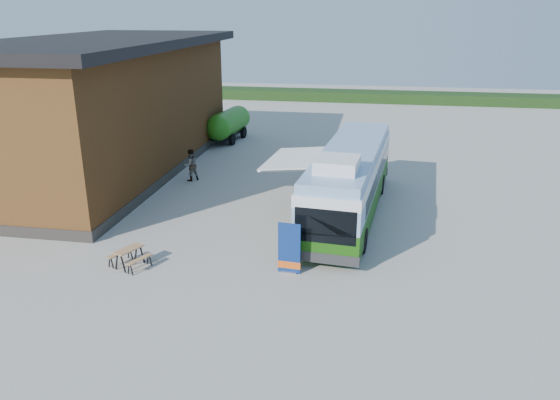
% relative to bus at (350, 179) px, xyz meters
% --- Properties ---
extents(ground, '(100.00, 100.00, 0.00)m').
position_rel_bus_xyz_m(ground, '(-3.59, -4.98, -1.75)').
color(ground, '#BCB7AD').
rests_on(ground, ground).
extents(barn, '(9.60, 21.20, 7.50)m').
position_rel_bus_xyz_m(barn, '(-14.09, 5.02, 1.83)').
color(barn, brown).
rests_on(barn, ground).
extents(hedge, '(40.00, 3.00, 1.00)m').
position_rel_bus_xyz_m(hedge, '(4.41, 33.02, -1.25)').
color(hedge, '#264419').
rests_on(hedge, ground).
extents(bus, '(3.64, 12.14, 3.67)m').
position_rel_bus_xyz_m(bus, '(0.00, 0.00, 0.00)').
color(bus, '#1E6310').
rests_on(bus, ground).
extents(awning, '(2.90, 4.26, 0.51)m').
position_rel_bus_xyz_m(awning, '(-2.29, -0.07, 0.93)').
color(awning, white).
rests_on(awning, ground).
extents(banner, '(0.84, 0.23, 1.92)m').
position_rel_bus_xyz_m(banner, '(-1.78, -6.22, -0.97)').
color(banner, navy).
rests_on(banner, ground).
extents(picnic_table, '(1.59, 1.51, 0.71)m').
position_rel_bus_xyz_m(picnic_table, '(-7.65, -6.71, -1.22)').
color(picnic_table, tan).
rests_on(picnic_table, ground).
extents(person_a, '(0.79, 0.64, 1.87)m').
position_rel_bus_xyz_m(person_a, '(-2.35, 5.01, -0.82)').
color(person_a, '#999999').
rests_on(person_a, ground).
extents(person_b, '(1.08, 1.08, 1.77)m').
position_rel_bus_xyz_m(person_b, '(-8.87, 3.90, -0.87)').
color(person_b, '#999999').
rests_on(person_b, ground).
extents(slurry_tanker, '(2.18, 5.94, 2.20)m').
position_rel_bus_xyz_m(slurry_tanker, '(-9.29, 13.56, -0.49)').
color(slurry_tanker, '#2A7E17').
rests_on(slurry_tanker, ground).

